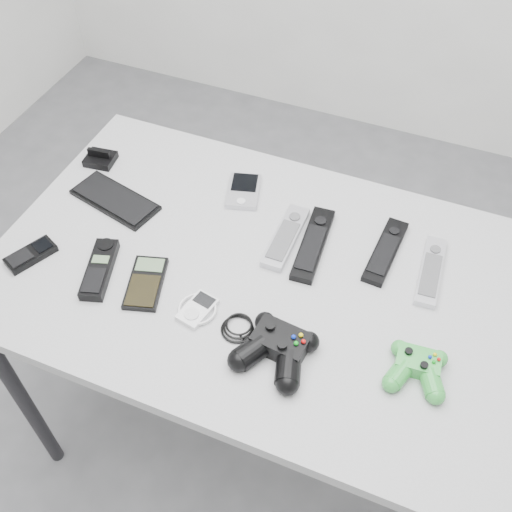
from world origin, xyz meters
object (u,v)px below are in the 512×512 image
at_px(pda, 243,191).
at_px(remote_black_a, 313,243).
at_px(pda_keyboard, 115,199).
at_px(cordless_handset, 99,269).
at_px(mobile_phone, 31,254).
at_px(calculator, 146,283).
at_px(desk, 257,289).
at_px(remote_silver_b, 431,271).
at_px(remote_black_b, 386,251).
at_px(controller_green, 417,367).
at_px(controller_black, 277,347).
at_px(remote_silver_a, 286,237).
at_px(mp3_player, 197,309).

xyz_separation_m(pda, remote_black_a, (0.22, -0.10, 0.00)).
relative_size(pda_keyboard, pda, 1.87).
bearing_deg(cordless_handset, pda_keyboard, 95.12).
relative_size(remote_black_a, mobile_phone, 2.00).
bearing_deg(calculator, cordless_handset, 167.42).
bearing_deg(pda_keyboard, desk, 3.90).
xyz_separation_m(remote_silver_b, cordless_handset, (-0.68, -0.28, 0.00)).
height_order(remote_silver_b, mobile_phone, same).
xyz_separation_m(remote_black_b, controller_green, (0.13, -0.28, 0.01)).
xyz_separation_m(remote_black_b, remote_silver_b, (0.11, -0.02, 0.00)).
distance_m(pda, controller_black, 0.47).
height_order(remote_silver_a, remote_black_a, same).
xyz_separation_m(pda_keyboard, remote_silver_a, (0.44, 0.04, 0.00)).
bearing_deg(pda, remote_black_b, -24.96).
xyz_separation_m(controller_black, controller_green, (0.27, 0.06, -0.01)).
bearing_deg(mp3_player, remote_silver_a, 80.46).
distance_m(desk, remote_black_a, 0.17).
relative_size(remote_black_b, calculator, 1.40).
bearing_deg(pda_keyboard, controller_green, -0.04).
relative_size(desk, remote_black_a, 5.29).
bearing_deg(remote_silver_b, remote_silver_a, -178.88).
bearing_deg(calculator, mp3_player, -25.43).
relative_size(remote_silver_a, mp3_player, 2.29).
bearing_deg(calculator, controller_black, -26.07).
relative_size(pda_keyboard, controller_green, 1.76).
height_order(controller_black, controller_green, controller_black).
bearing_deg(controller_green, remote_black_b, 110.46).
xyz_separation_m(calculator, controller_green, (0.59, 0.01, 0.01)).
xyz_separation_m(mp3_player, controller_green, (0.46, 0.03, 0.01)).
xyz_separation_m(remote_silver_b, mp3_player, (-0.43, -0.29, -0.00)).
xyz_separation_m(remote_silver_b, calculator, (-0.57, -0.27, -0.00)).
bearing_deg(cordless_handset, remote_black_a, 13.77).
bearing_deg(remote_silver_b, remote_black_a, -178.45).
bearing_deg(controller_black, remote_silver_a, 113.34).
relative_size(remote_black_b, controller_green, 1.59).
height_order(remote_black_b, mp3_player, remote_black_b).
bearing_deg(calculator, remote_black_a, 22.36).
height_order(remote_silver_a, mobile_phone, remote_silver_a).
height_order(pda, remote_black_a, remote_black_a).
bearing_deg(remote_silver_a, calculator, -134.64).
xyz_separation_m(remote_silver_a, remote_silver_b, (0.33, 0.03, -0.00)).
bearing_deg(remote_black_b, cordless_handset, -149.02).
relative_size(cordless_handset, mp3_player, 1.87).
height_order(pda, controller_black, controller_black).
distance_m(pda_keyboard, mp3_player, 0.40).
bearing_deg(controller_green, remote_black_a, 136.27).
bearing_deg(remote_black_a, mp3_player, -126.42).
bearing_deg(cordless_handset, calculator, -13.61).
relative_size(remote_black_b, cordless_handset, 1.24).
bearing_deg(pda_keyboard, remote_silver_b, 18.57).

